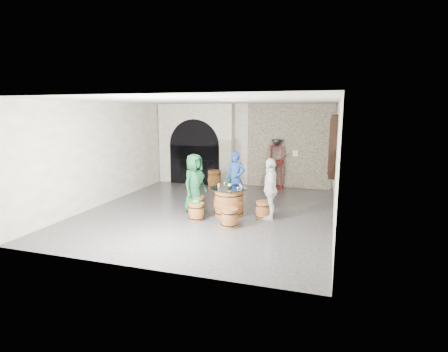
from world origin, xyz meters
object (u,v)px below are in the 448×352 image
(barrel_stool_right, at_px, (263,210))
(person_blue, at_px, (235,179))
(person_green, at_px, (194,183))
(wine_bottle_right, at_px, (230,182))
(person_white, at_px, (270,189))
(wine_bottle_left, at_px, (229,184))
(barrel_stool_left, at_px, (197,204))
(side_barrel, at_px, (214,180))
(barrel_stool_near_right, at_px, (230,218))
(barrel_table, at_px, (229,202))
(wine_bottle_center, at_px, (230,184))
(barrel_stool_near_left, at_px, (196,212))
(corking_press, at_px, (276,160))
(barrel_stool_far, at_px, (235,199))

(barrel_stool_right, xyz_separation_m, person_blue, (-1.08, 1.02, 0.62))
(person_green, height_order, wine_bottle_right, person_green)
(person_white, xyz_separation_m, wine_bottle_left, (-1.13, -0.08, 0.09))
(barrel_stool_left, distance_m, person_white, 2.21)
(barrel_stool_left, bearing_deg, person_white, 0.17)
(wine_bottle_left, relative_size, side_barrel, 0.47)
(barrel_stool_near_right, bearing_deg, person_green, 144.02)
(barrel_stool_left, height_order, person_blue, person_blue)
(barrel_stool_left, height_order, barrel_stool_right, same)
(barrel_table, distance_m, wine_bottle_center, 0.54)
(wine_bottle_right, bearing_deg, wine_bottle_left, -81.20)
(barrel_stool_near_left, distance_m, wine_bottle_right, 1.29)
(wine_bottle_center, bearing_deg, barrel_stool_right, 4.14)
(barrel_table, xyz_separation_m, wine_bottle_left, (0.02, -0.02, 0.53))
(person_green, distance_m, wine_bottle_right, 1.05)
(corking_press, bearing_deg, barrel_stool_near_left, -109.04)
(barrel_stool_near_right, distance_m, person_green, 1.78)
(barrel_table, relative_size, barrel_stool_left, 2.19)
(person_blue, xyz_separation_m, side_barrel, (-1.42, 2.12, -0.50))
(barrel_table, relative_size, wine_bottle_center, 3.20)
(barrel_table, relative_size, barrel_stool_far, 2.19)
(barrel_stool_left, distance_m, wine_bottle_left, 1.22)
(wine_bottle_center, distance_m, wine_bottle_right, 0.19)
(wine_bottle_left, bearing_deg, wine_bottle_right, 98.80)
(person_white, height_order, wine_bottle_left, person_white)
(barrel_stool_right, xyz_separation_m, wine_bottle_left, (-0.96, -0.07, 0.70))
(person_blue, distance_m, person_white, 1.62)
(wine_bottle_right, bearing_deg, barrel_table, -86.82)
(side_barrel, bearing_deg, person_blue, -56.19)
(barrel_stool_left, xyz_separation_m, wine_bottle_left, (1.00, -0.07, 0.70))
(person_green, bearing_deg, wine_bottle_right, -67.66)
(person_blue, xyz_separation_m, wine_bottle_center, (0.14, -1.09, 0.08))
(barrel_stool_left, xyz_separation_m, person_white, (2.13, 0.01, 0.60))
(corking_press, bearing_deg, person_green, -116.31)
(wine_bottle_right, distance_m, corking_press, 3.80)
(barrel_table, xyz_separation_m, barrel_stool_left, (-0.98, 0.05, -0.16))
(barrel_stool_left, relative_size, person_green, 0.28)
(barrel_table, relative_size, wine_bottle_left, 3.20)
(person_green, bearing_deg, barrel_stool_far, -29.63)
(person_blue, xyz_separation_m, corking_press, (0.81, 2.82, 0.24))
(barrel_stool_near_right, relative_size, wine_bottle_center, 1.46)
(person_blue, relative_size, side_barrel, 2.44)
(barrel_table, relative_size, barrel_stool_near_right, 2.19)
(barrel_stool_left, relative_size, person_blue, 0.28)
(barrel_stool_far, xyz_separation_m, wine_bottle_right, (0.09, -0.81, 0.70))
(barrel_stool_near_left, distance_m, wine_bottle_center, 1.21)
(person_green, bearing_deg, barrel_stool_left, -76.32)
(barrel_stool_near_right, height_order, barrel_stool_near_left, same)
(barrel_stool_near_left, xyz_separation_m, side_barrel, (-0.81, 3.86, 0.11))
(barrel_stool_far, height_order, corking_press, corking_press)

